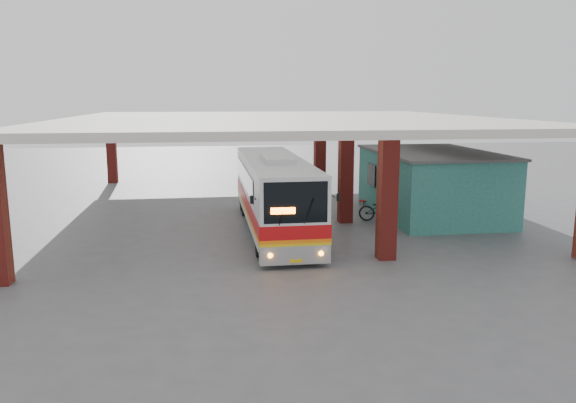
% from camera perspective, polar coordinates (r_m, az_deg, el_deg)
% --- Properties ---
extents(ground, '(90.00, 90.00, 0.00)m').
position_cam_1_polar(ground, '(22.46, 0.16, -3.98)').
color(ground, '#515154').
rests_on(ground, ground).
extents(brick_columns, '(20.10, 21.60, 4.35)m').
position_cam_1_polar(brick_columns, '(27.12, 1.63, 3.21)').
color(brick_columns, maroon).
rests_on(brick_columns, ground).
extents(canopy_roof, '(21.00, 23.00, 0.30)m').
position_cam_1_polar(canopy_roof, '(28.27, -0.73, 8.24)').
color(canopy_roof, beige).
rests_on(canopy_roof, brick_columns).
extents(shop_building, '(5.20, 8.20, 3.11)m').
position_cam_1_polar(shop_building, '(27.93, 14.35, 1.83)').
color(shop_building, '#2A6962').
rests_on(shop_building, ground).
extents(coach_bus, '(2.50, 11.43, 3.32)m').
position_cam_1_polar(coach_bus, '(23.73, -1.40, 0.87)').
color(coach_bus, silver).
rests_on(coach_bus, ground).
extents(motorcycle, '(2.26, 1.54, 1.12)m').
position_cam_1_polar(motorcycle, '(26.05, 9.55, -0.83)').
color(motorcycle, black).
rests_on(motorcycle, ground).
extents(pedestrian, '(0.71, 0.52, 1.80)m').
position_cam_1_polar(pedestrian, '(21.65, 3.57, -2.11)').
color(pedestrian, red).
rests_on(pedestrian, ground).
extents(red_chair, '(0.54, 0.54, 0.86)m').
position_cam_1_polar(red_chair, '(29.92, 7.99, 0.36)').
color(red_chair, '#AD1312').
rests_on(red_chair, ground).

